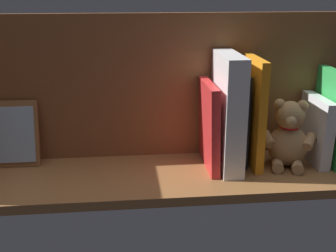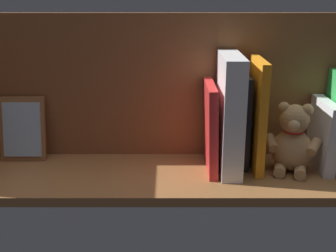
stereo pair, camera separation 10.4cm
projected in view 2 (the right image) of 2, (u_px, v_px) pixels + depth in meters
The scene contains 9 objects.
ground_plane at pixel (168, 175), 107.64cm from camera, with size 100.75×28.38×2.20cm, color brown.
shelf_back_panel at pixel (168, 86), 112.93cm from camera, with size 100.75×1.50×36.85cm, color brown.
book_1 at pixel (323, 135), 107.65cm from camera, with size 2.77×15.40×16.72cm, color silver.
teddy_bear at pixel (293, 141), 105.62cm from camera, with size 13.22×12.72×17.00cm.
book_2 at pixel (257, 115), 106.08cm from camera, with size 1.98×15.37×26.92cm, color orange.
book_3 at pixel (244, 121), 108.44cm from camera, with size 1.46×11.74×22.84cm, color black.
dictionary_thick_white at pixel (230, 114), 104.62cm from camera, with size 4.91×17.85×28.12cm, color white.
book_4 at pixel (211, 127), 106.24cm from camera, with size 2.05×16.88×21.24cm, color red.
picture_frame_leaning at pixel (23, 129), 112.62cm from camera, with size 11.48×4.44×16.48cm.
Camera 2 is at (0.03, 98.59, 43.75)cm, focal length 46.99 mm.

